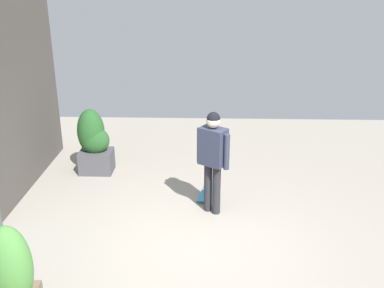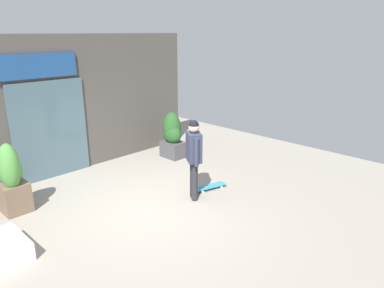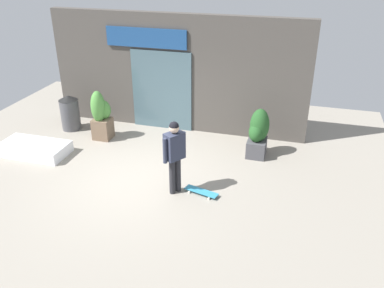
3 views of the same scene
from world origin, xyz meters
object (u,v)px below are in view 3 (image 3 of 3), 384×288
object	(u,v)px
skateboarder	(175,150)
skateboard	(201,191)
planter_box_left	(258,133)
planter_box_right	(101,115)
trash_bin	(70,112)

from	to	relation	value
skateboarder	skateboard	size ratio (longest dim) A/B	2.11
skateboard	planter_box_left	bearing A→B (deg)	82.48
skateboarder	planter_box_left	size ratio (longest dim) A/B	1.34
planter_box_left	planter_box_right	size ratio (longest dim) A/B	0.89
planter_box_right	skateboard	bearing A→B (deg)	-30.49
skateboarder	planter_box_right	size ratio (longest dim) A/B	1.19
planter_box_left	trash_bin	distance (m)	5.49
skateboarder	trash_bin	bearing A→B (deg)	-176.87
skateboarder	trash_bin	size ratio (longest dim) A/B	1.63
planter_box_right	trash_bin	xyz separation A→B (m)	(-1.19, 0.33, -0.17)
skateboarder	skateboard	xyz separation A→B (m)	(0.58, 0.06, -0.97)
planter_box_right	trash_bin	size ratio (longest dim) A/B	1.36
skateboarder	planter_box_left	world-z (taller)	skateboarder
planter_box_left	skateboarder	bearing A→B (deg)	-123.47
planter_box_left	trash_bin	world-z (taller)	planter_box_left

